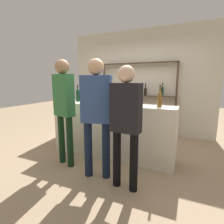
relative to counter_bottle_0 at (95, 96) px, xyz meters
The scene contains 12 objects.
ground_plane 1.22m from the counter_bottle_0, ahead, with size 16.00×16.00×0.00m, color #9E8466.
bar_counter 0.75m from the counter_bottle_0, ahead, with size 2.33×0.51×1.03m, color beige.
back_wall 1.87m from the counter_bottle_0, 77.93° to the left, with size 3.93×0.12×2.80m, color beige.
back_shelf 1.68m from the counter_bottle_0, 77.02° to the left, with size 2.05×0.18×1.92m.
counter_bottle_0 is the anchor object (origin of this frame).
counter_bottle_1 0.42m from the counter_bottle_0, behind, with size 0.07×0.07×0.34m.
counter_bottle_2 1.26m from the counter_bottle_0, ahead, with size 0.08×0.08×0.36m.
wine_glass 0.20m from the counter_bottle_0, 164.82° to the right, with size 0.09×0.09×0.15m.
cork_jar 0.52m from the counter_bottle_0, 17.05° to the right, with size 0.14×0.14×0.16m.
customer_center 0.95m from the counter_bottle_0, 58.76° to the right, with size 0.46×0.29×1.75m.
customer_right 1.34m from the counter_bottle_0, 43.10° to the right, with size 0.40×0.21×1.63m.
customer_left 0.71m from the counter_bottle_0, 106.86° to the right, with size 0.42×0.27×1.79m.
Camera 1 is at (1.32, -2.94, 1.44)m, focal length 28.00 mm.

